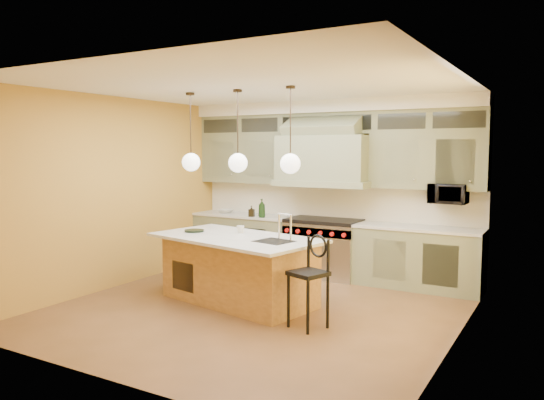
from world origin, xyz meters
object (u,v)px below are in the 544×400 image
Objects in this scene: kitchen_island at (239,268)px; counter_stool at (310,275)px; microwave at (448,194)px; range at (324,247)px.

kitchen_island reaches higher than counter_stool.
counter_stool is 2.85m from microwave.
microwave is at bearing 52.68° from kitchen_island.
microwave reaches higher than counter_stool.
counter_stool is (1.31, -0.46, 0.15)m from kitchen_island.
range is at bearing 89.91° from kitchen_island.
counter_stool is at bearing -112.41° from microwave.
kitchen_island is (-0.40, -1.96, -0.01)m from range.
kitchen_island is 4.68× the size of microwave.
range is at bearing -176.88° from microwave.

